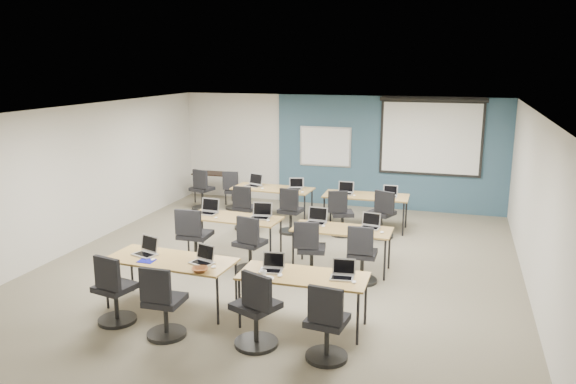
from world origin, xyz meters
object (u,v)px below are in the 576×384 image
(training_table_front_left, at_px, (171,262))
(task_chair_5, at_px, (250,249))
(laptop_6, at_px, (317,219))
(task_chair_10, at_px, (341,217))
(task_chair_2, at_px, (256,315))
(training_table_front_right, at_px, (303,278))
(training_table_mid_left, at_px, (234,220))
(laptop_4, at_px, (208,210))
(whiteboard, at_px, (325,147))
(laptop_5, at_px, (261,214))
(task_chair_7, at_px, (362,259))
(utility_table, at_px, (213,176))
(training_table_back_right, at_px, (366,197))
(laptop_11, at_px, (390,194))
(projector_screen, at_px, (431,133))
(task_chair_8, at_px, (245,211))
(task_chair_11, at_px, (382,218))
(laptop_1, at_px, (203,259))
(laptop_7, at_px, (370,224))
(spare_chair_a, at_px, (234,194))
(task_chair_3, at_px, (326,329))
(laptop_9, at_px, (295,186))
(spare_chair_b, at_px, (202,193))
(training_table_back_left, at_px, (273,190))
(laptop_8, at_px, (254,183))
(laptop_10, at_px, (345,191))
(laptop_0, at_px, (146,250))
(training_table_mid_right, at_px, (342,231))
(task_chair_9, at_px, (290,215))
(laptop_3, at_px, (343,273))
(laptop_2, at_px, (272,266))
(task_chair_1, at_px, (163,308))
(task_chair_4, at_px, (194,242))
(task_chair_6, at_px, (310,254))
(task_chair_0, at_px, (114,295))

(training_table_front_left, height_order, task_chair_5, task_chair_5)
(laptop_6, height_order, task_chair_10, laptop_6)
(task_chair_2, bearing_deg, training_table_front_right, 84.41)
(training_table_mid_left, height_order, laptop_4, laptop_4)
(whiteboard, height_order, laptop_5, whiteboard)
(task_chair_7, height_order, utility_table, task_chair_7)
(training_table_back_right, distance_m, laptop_11, 0.51)
(whiteboard, distance_m, projector_screen, 2.54)
(task_chair_8, xyz_separation_m, task_chair_11, (2.85, 0.27, 0.02))
(laptop_1, bearing_deg, laptop_11, 84.78)
(laptop_7, relative_size, spare_chair_a, 0.34)
(task_chair_2, relative_size, task_chair_3, 1.04)
(task_chair_3, bearing_deg, task_chair_7, 96.95)
(training_table_back_right, xyz_separation_m, laptop_9, (-1.59, 0.12, 0.11))
(laptop_6, bearing_deg, laptop_4, -177.30)
(task_chair_7, height_order, spare_chair_b, spare_chair_b)
(laptop_6, bearing_deg, utility_table, 138.89)
(task_chair_2, relative_size, spare_chair_b, 1.03)
(training_table_back_left, height_order, laptop_8, laptop_8)
(laptop_7, relative_size, laptop_10, 0.96)
(task_chair_7, bearing_deg, laptop_8, 131.36)
(laptop_9, height_order, laptop_10, laptop_10)
(task_chair_11, bearing_deg, laptop_0, -103.00)
(laptop_10, bearing_deg, training_table_front_right, -86.10)
(training_table_mid_right, relative_size, task_chair_9, 1.71)
(laptop_3, height_order, task_chair_8, task_chair_8)
(laptop_2, xyz_separation_m, laptop_3, (0.96, 0.03, 0.00))
(task_chair_1, relative_size, task_chair_3, 1.00)
(laptop_9, bearing_deg, whiteboard, 62.96)
(whiteboard, relative_size, training_table_front_right, 0.75)
(laptop_2, xyz_separation_m, laptop_6, (0.01, 2.41, 0.01))
(laptop_7, bearing_deg, spare_chair_b, 156.42)
(training_table_mid_right, relative_size, laptop_3, 5.52)
(laptop_10, distance_m, laptop_11, 0.94)
(laptop_7, relative_size, spare_chair_b, 0.32)
(laptop_1, distance_m, task_chair_4, 1.91)
(training_table_mid_right, relative_size, laptop_6, 4.81)
(laptop_3, bearing_deg, laptop_9, 106.55)
(laptop_5, bearing_deg, task_chair_6, -41.35)
(task_chair_0, height_order, laptop_5, task_chair_0)
(training_table_back_left, height_order, task_chair_5, task_chair_5)
(task_chair_3, height_order, task_chair_5, same)
(task_chair_5, height_order, task_chair_8, task_chair_5)
(laptop_2, relative_size, laptop_6, 0.87)
(training_table_front_right, height_order, laptop_7, laptop_7)
(task_chair_4, relative_size, laptop_7, 3.29)
(task_chair_1, xyz_separation_m, task_chair_11, (2.08, 5.07, 0.00))
(task_chair_3, relative_size, laptop_6, 2.87)
(task_chair_7, relative_size, laptop_8, 2.71)
(training_table_front_left, relative_size, task_chair_7, 1.89)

